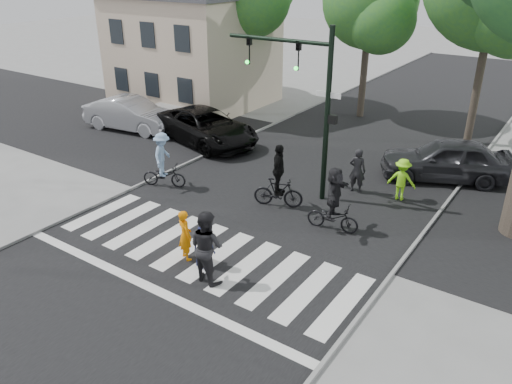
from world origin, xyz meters
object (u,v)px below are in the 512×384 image
(cyclist_right, at_px, (334,203))
(pedestrian_adult, at_px, (207,246))
(pedestrian_woman, at_px, (185,235))
(car_grey, at_px, (446,159))
(car_suv, at_px, (206,127))
(cyclist_left, at_px, (163,164))
(pedestrian_child, at_px, (204,247))
(car_silver, at_px, (131,114))
(traffic_signal, at_px, (306,88))
(cyclist_mid, at_px, (278,182))

(cyclist_right, bearing_deg, pedestrian_adult, -109.21)
(pedestrian_woman, relative_size, car_grey, 0.31)
(pedestrian_woman, distance_m, car_suv, 10.11)
(cyclist_left, bearing_deg, pedestrian_woman, -39.43)
(pedestrian_woman, bearing_deg, cyclist_right, -102.79)
(pedestrian_child, height_order, car_suv, car_suv)
(car_silver, bearing_deg, cyclist_right, -113.86)
(traffic_signal, xyz_separation_m, pedestrian_woman, (-0.52, -5.78, -3.13))
(cyclist_mid, distance_m, cyclist_right, 2.37)
(cyclist_left, bearing_deg, car_suv, 111.75)
(traffic_signal, bearing_deg, pedestrian_adult, -84.01)
(cyclist_mid, bearing_deg, car_grey, 54.21)
(cyclist_right, height_order, car_grey, cyclist_right)
(pedestrian_child, height_order, cyclist_mid, cyclist_mid)
(pedestrian_woman, distance_m, pedestrian_child, 0.70)
(pedestrian_adult, relative_size, cyclist_mid, 0.90)
(car_silver, xyz_separation_m, car_grey, (14.83, 2.52, 0.02))
(traffic_signal, height_order, pedestrian_child, traffic_signal)
(traffic_signal, bearing_deg, cyclist_mid, -95.98)
(pedestrian_adult, height_order, car_silver, pedestrian_adult)
(car_suv, height_order, car_grey, car_grey)
(traffic_signal, height_order, car_grey, traffic_signal)
(cyclist_left, distance_m, car_silver, 7.53)
(pedestrian_adult, distance_m, car_suv, 11.18)
(pedestrian_child, bearing_deg, pedestrian_adult, 118.60)
(pedestrian_adult, bearing_deg, cyclist_mid, -71.83)
(cyclist_mid, relative_size, car_suv, 0.40)
(car_grey, bearing_deg, pedestrian_adult, -41.69)
(pedestrian_adult, xyz_separation_m, cyclist_right, (1.52, 4.37, -0.07))
(traffic_signal, xyz_separation_m, car_grey, (3.95, 4.27, -3.07))
(car_silver, bearing_deg, pedestrian_child, -132.75)
(car_silver, bearing_deg, car_suv, -90.45)
(traffic_signal, relative_size, cyclist_mid, 2.65)
(car_suv, bearing_deg, cyclist_right, -101.36)
(traffic_signal, height_order, cyclist_right, traffic_signal)
(cyclist_left, bearing_deg, pedestrian_adult, -35.91)
(pedestrian_child, distance_m, car_suv, 10.55)
(pedestrian_woman, bearing_deg, car_grey, -92.28)
(car_suv, bearing_deg, car_grey, -65.14)
(pedestrian_child, relative_size, car_grey, 0.26)
(cyclist_mid, bearing_deg, car_suv, 149.37)
(pedestrian_woman, bearing_deg, cyclist_left, -17.76)
(pedestrian_child, distance_m, cyclist_right, 4.43)
(pedestrian_woman, relative_size, pedestrian_adult, 0.75)
(pedestrian_woman, xyz_separation_m, pedestrian_child, (0.69, -0.02, -0.13))
(cyclist_right, bearing_deg, car_grey, 73.87)
(pedestrian_woman, xyz_separation_m, car_grey, (4.46, 10.05, 0.06))
(cyclist_right, height_order, car_suv, cyclist_right)
(cyclist_left, xyz_separation_m, car_silver, (-6.27, 4.16, -0.10))
(traffic_signal, distance_m, pedestrian_adult, 6.89)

